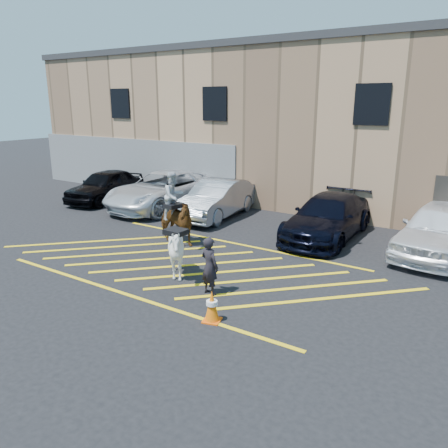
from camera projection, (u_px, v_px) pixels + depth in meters
The scene contains 12 objects.
ground at pixel (196, 262), 13.24m from camera, with size 90.00×90.00×0.00m, color black.
car_black_suv at pixel (105, 185), 21.23m from camera, with size 1.80×4.48×1.53m, color black.
car_white_pickup at pixel (165, 190), 19.80m from camera, with size 2.74×5.95×1.65m, color silver.
car_silver_sedan at pixel (217, 199), 18.28m from camera, with size 1.62×4.65×1.53m, color gray.
car_blue_suv at pixel (328, 217), 15.51m from camera, with size 2.09×5.15×1.49m, color black.
car_white_suv at pixel (440, 229), 13.70m from camera, with size 1.97×4.89×1.67m, color white.
handler at pixel (210, 266), 10.88m from camera, with size 0.55×0.36×1.50m, color black.
warehouse at pixel (337, 123), 21.93m from camera, with size 32.42×10.20×7.30m.
hatching_zone at pixel (190, 265), 13.00m from camera, with size 12.60×5.12×0.01m.
mounted_bay at pixel (174, 215), 14.69m from camera, with size 2.02×1.23×2.48m.
saddled_white at pixel (176, 252), 11.90m from camera, with size 1.25×1.39×1.49m.
traffic_cone at pixel (212, 306), 9.61m from camera, with size 0.46×0.46×0.73m.
Camera 1 is at (7.51, -9.95, 4.71)m, focal length 35.00 mm.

